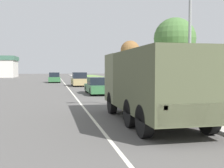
{
  "coord_description": "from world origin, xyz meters",
  "views": [
    {
      "loc": [
        -1.62,
        0.09,
        2.1
      ],
      "look_at": [
        0.87,
        11.92,
        1.45
      ],
      "focal_mm": 45.0,
      "sensor_mm": 36.0,
      "label": 1
    }
  ],
  "objects": [
    {
      "name": "military_truck",
      "position": [
        2.18,
        10.47,
        1.61
      ],
      "size": [
        2.47,
        7.18,
        2.8
      ],
      "color": "#606647",
      "rests_on": "ground"
    },
    {
      "name": "grass_strip_right",
      "position": [
        8.9,
        40.0,
        0.01
      ],
      "size": [
        7.0,
        120.0,
        0.02
      ],
      "color": "#6B9347",
      "rests_on": "ground"
    },
    {
      "name": "car_third_ahead",
      "position": [
        -1.43,
        45.07,
        0.7
      ],
      "size": [
        1.78,
        4.61,
        1.57
      ],
      "color": "#336B3D",
      "rests_on": "ground"
    },
    {
      "name": "lamp_post",
      "position": [
        4.52,
        12.43,
        3.97
      ],
      "size": [
        1.69,
        0.24,
        6.39
      ],
      "color": "gray",
      "rests_on": "sidewalk_right"
    },
    {
      "name": "tree_far_right",
      "position": [
        10.18,
        42.39,
        4.98
      ],
      "size": [
        2.99,
        2.99,
        6.5
      ],
      "color": "brown",
      "rests_on": "grass_strip_right"
    },
    {
      "name": "pickup_truck",
      "position": [
        8.1,
        17.47,
        0.85
      ],
      "size": [
        1.96,
        5.7,
        1.77
      ],
      "color": "maroon",
      "rests_on": "grass_strip_right"
    },
    {
      "name": "car_nearest_ahead",
      "position": [
        2.1,
        23.61,
        0.64
      ],
      "size": [
        1.79,
        4.81,
        1.4
      ],
      "color": "#336B3D",
      "rests_on": "ground"
    },
    {
      "name": "tree_mid_right",
      "position": [
        9.81,
        25.27,
        4.98
      ],
      "size": [
        3.99,
        3.99,
        6.98
      ],
      "color": "brown",
      "rests_on": "grass_strip_right"
    },
    {
      "name": "car_second_ahead",
      "position": [
        1.61,
        35.15,
        0.75
      ],
      "size": [
        1.87,
        4.76,
        1.69
      ],
      "color": "tan",
      "rests_on": "ground"
    },
    {
      "name": "sidewalk_right",
      "position": [
        4.5,
        40.0,
        0.06
      ],
      "size": [
        1.8,
        120.0,
        0.12
      ],
      "color": "beige",
      "rests_on": "ground"
    },
    {
      "name": "ground_plane",
      "position": [
        0.0,
        40.0,
        0.0
      ],
      "size": [
        180.0,
        180.0,
        0.0
      ],
      "primitive_type": "plane",
      "color": "#565451"
    },
    {
      "name": "lane_centre_stripe",
      "position": [
        0.0,
        40.0,
        0.0
      ],
      "size": [
        0.12,
        120.0,
        0.0
      ],
      "color": "silver",
      "rests_on": "ground"
    }
  ]
}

